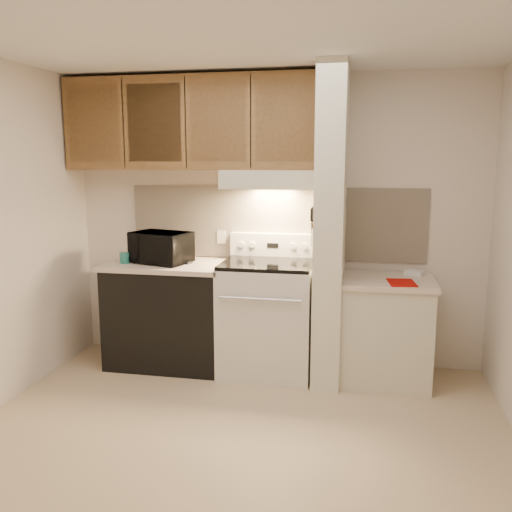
# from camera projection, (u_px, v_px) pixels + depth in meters

# --- Properties ---
(floor) EXTENTS (3.60, 3.60, 0.00)m
(floor) POSITION_uv_depth(u_px,v_px,m) (237.00, 437.00, 3.53)
(floor) COLOR #CBB18D
(floor) RESTS_ON ground
(ceiling) EXTENTS (3.60, 3.60, 0.00)m
(ceiling) POSITION_uv_depth(u_px,v_px,m) (234.00, 32.00, 3.10)
(ceiling) COLOR white
(ceiling) RESTS_ON wall_back
(wall_back) EXTENTS (3.60, 2.50, 0.02)m
(wall_back) POSITION_uv_depth(u_px,v_px,m) (275.00, 221.00, 4.76)
(wall_back) COLOR beige
(wall_back) RESTS_ON floor
(backsplash) EXTENTS (2.60, 0.02, 0.63)m
(backsplash) POSITION_uv_depth(u_px,v_px,m) (275.00, 223.00, 4.76)
(backsplash) COLOR beige
(backsplash) RESTS_ON wall_back
(range_body) EXTENTS (0.76, 0.65, 0.92)m
(range_body) POSITION_uv_depth(u_px,v_px,m) (268.00, 319.00, 4.57)
(range_body) COLOR silver
(range_body) RESTS_ON floor
(oven_window) EXTENTS (0.50, 0.01, 0.30)m
(oven_window) POSITION_uv_depth(u_px,v_px,m) (261.00, 325.00, 4.26)
(oven_window) COLOR black
(oven_window) RESTS_ON range_body
(oven_handle) EXTENTS (0.65, 0.02, 0.02)m
(oven_handle) POSITION_uv_depth(u_px,v_px,m) (260.00, 299.00, 4.18)
(oven_handle) COLOR silver
(oven_handle) RESTS_ON range_body
(cooktop) EXTENTS (0.74, 0.64, 0.03)m
(cooktop) POSITION_uv_depth(u_px,v_px,m) (268.00, 264.00, 4.49)
(cooktop) COLOR black
(cooktop) RESTS_ON range_body
(range_backguard) EXTENTS (0.76, 0.08, 0.20)m
(range_backguard) POSITION_uv_depth(u_px,v_px,m) (274.00, 245.00, 4.74)
(range_backguard) COLOR silver
(range_backguard) RESTS_ON range_body
(range_display) EXTENTS (0.10, 0.01, 0.04)m
(range_display) POSITION_uv_depth(u_px,v_px,m) (273.00, 245.00, 4.70)
(range_display) COLOR black
(range_display) RESTS_ON range_backguard
(range_knob_left_outer) EXTENTS (0.05, 0.02, 0.05)m
(range_knob_left_outer) POSITION_uv_depth(u_px,v_px,m) (241.00, 245.00, 4.75)
(range_knob_left_outer) COLOR silver
(range_knob_left_outer) RESTS_ON range_backguard
(range_knob_left_inner) EXTENTS (0.05, 0.02, 0.05)m
(range_knob_left_inner) POSITION_uv_depth(u_px,v_px,m) (252.00, 245.00, 4.73)
(range_knob_left_inner) COLOR silver
(range_knob_left_inner) RESTS_ON range_backguard
(range_knob_right_inner) EXTENTS (0.05, 0.02, 0.05)m
(range_knob_right_inner) POSITION_uv_depth(u_px,v_px,m) (293.00, 246.00, 4.66)
(range_knob_right_inner) COLOR silver
(range_knob_right_inner) RESTS_ON range_backguard
(range_knob_right_outer) EXTENTS (0.05, 0.02, 0.05)m
(range_knob_right_outer) POSITION_uv_depth(u_px,v_px,m) (305.00, 246.00, 4.64)
(range_knob_right_outer) COLOR silver
(range_knob_right_outer) RESTS_ON range_backguard
(dishwasher_front) EXTENTS (1.00, 0.63, 0.87)m
(dishwasher_front) POSITION_uv_depth(u_px,v_px,m) (169.00, 316.00, 4.75)
(dishwasher_front) COLOR black
(dishwasher_front) RESTS_ON floor
(left_countertop) EXTENTS (1.04, 0.67, 0.04)m
(left_countertop) POSITION_uv_depth(u_px,v_px,m) (168.00, 265.00, 4.67)
(left_countertop) COLOR beige
(left_countertop) RESTS_ON dishwasher_front
(spoon_rest) EXTENTS (0.25, 0.13, 0.02)m
(spoon_rest) POSITION_uv_depth(u_px,v_px,m) (178.00, 262.00, 4.65)
(spoon_rest) COLOR black
(spoon_rest) RESTS_ON left_countertop
(teal_jar) EXTENTS (0.09, 0.09, 0.09)m
(teal_jar) POSITION_uv_depth(u_px,v_px,m) (125.00, 258.00, 4.63)
(teal_jar) COLOR #206F64
(teal_jar) RESTS_ON left_countertop
(outlet) EXTENTS (0.08, 0.01, 0.12)m
(outlet) POSITION_uv_depth(u_px,v_px,m) (221.00, 237.00, 4.86)
(outlet) COLOR beige
(outlet) RESTS_ON backsplash
(microwave) EXTENTS (0.55, 0.45, 0.27)m
(microwave) POSITION_uv_depth(u_px,v_px,m) (161.00, 247.00, 4.64)
(microwave) COLOR black
(microwave) RESTS_ON left_countertop
(partition_pillar) EXTENTS (0.22, 0.70, 2.50)m
(partition_pillar) POSITION_uv_depth(u_px,v_px,m) (331.00, 227.00, 4.33)
(partition_pillar) COLOR silver
(partition_pillar) RESTS_ON floor
(pillar_trim) EXTENTS (0.01, 0.70, 0.04)m
(pillar_trim) POSITION_uv_depth(u_px,v_px,m) (316.00, 221.00, 4.34)
(pillar_trim) COLOR brown
(pillar_trim) RESTS_ON partition_pillar
(knife_strip) EXTENTS (0.02, 0.42, 0.04)m
(knife_strip) POSITION_uv_depth(u_px,v_px,m) (315.00, 219.00, 4.29)
(knife_strip) COLOR black
(knife_strip) RESTS_ON partition_pillar
(knife_blade_a) EXTENTS (0.01, 0.03, 0.16)m
(knife_blade_a) POSITION_uv_depth(u_px,v_px,m) (311.00, 234.00, 4.16)
(knife_blade_a) COLOR silver
(knife_blade_a) RESTS_ON knife_strip
(knife_handle_a) EXTENTS (0.02, 0.02, 0.10)m
(knife_handle_a) POSITION_uv_depth(u_px,v_px,m) (312.00, 215.00, 4.13)
(knife_handle_a) COLOR black
(knife_handle_a) RESTS_ON knife_strip
(knife_blade_b) EXTENTS (0.01, 0.04, 0.18)m
(knife_blade_b) POSITION_uv_depth(u_px,v_px,m) (312.00, 234.00, 4.22)
(knife_blade_b) COLOR silver
(knife_blade_b) RESTS_ON knife_strip
(knife_handle_b) EXTENTS (0.02, 0.02, 0.10)m
(knife_handle_b) POSITION_uv_depth(u_px,v_px,m) (313.00, 214.00, 4.20)
(knife_handle_b) COLOR black
(knife_handle_b) RESTS_ON knife_strip
(knife_blade_c) EXTENTS (0.01, 0.04, 0.20)m
(knife_blade_c) POSITION_uv_depth(u_px,v_px,m) (313.00, 234.00, 4.32)
(knife_blade_c) COLOR silver
(knife_blade_c) RESTS_ON knife_strip
(knife_handle_c) EXTENTS (0.02, 0.02, 0.10)m
(knife_handle_c) POSITION_uv_depth(u_px,v_px,m) (313.00, 213.00, 4.28)
(knife_handle_c) COLOR black
(knife_handle_c) RESTS_ON knife_strip
(knife_blade_d) EXTENTS (0.01, 0.04, 0.16)m
(knife_blade_d) POSITION_uv_depth(u_px,v_px,m) (314.00, 230.00, 4.38)
(knife_blade_d) COLOR silver
(knife_blade_d) RESTS_ON knife_strip
(knife_handle_d) EXTENTS (0.02, 0.02, 0.10)m
(knife_handle_d) POSITION_uv_depth(u_px,v_px,m) (314.00, 212.00, 4.36)
(knife_handle_d) COLOR black
(knife_handle_d) RESTS_ON knife_strip
(knife_blade_e) EXTENTS (0.01, 0.04, 0.18)m
(knife_blade_e) POSITION_uv_depth(u_px,v_px,m) (315.00, 230.00, 4.47)
(knife_blade_e) COLOR silver
(knife_blade_e) RESTS_ON knife_strip
(knife_handle_e) EXTENTS (0.02, 0.02, 0.10)m
(knife_handle_e) POSITION_uv_depth(u_px,v_px,m) (315.00, 211.00, 4.44)
(knife_handle_e) COLOR black
(knife_handle_e) RESTS_ON knife_strip
(oven_mitt) EXTENTS (0.03, 0.11, 0.26)m
(oven_mitt) POSITION_uv_depth(u_px,v_px,m) (316.00, 239.00, 4.54)
(oven_mitt) COLOR slate
(oven_mitt) RESTS_ON partition_pillar
(right_cab_base) EXTENTS (0.70, 0.60, 0.81)m
(right_cab_base) POSITION_uv_depth(u_px,v_px,m) (385.00, 332.00, 4.39)
(right_cab_base) COLOR beige
(right_cab_base) RESTS_ON floor
(right_countertop) EXTENTS (0.74, 0.64, 0.04)m
(right_countertop) POSITION_uv_depth(u_px,v_px,m) (387.00, 281.00, 4.31)
(right_countertop) COLOR beige
(right_countertop) RESTS_ON right_cab_base
(red_folder) EXTENTS (0.23, 0.29, 0.01)m
(red_folder) POSITION_uv_depth(u_px,v_px,m) (402.00, 283.00, 4.15)
(red_folder) COLOR #B00904
(red_folder) RESTS_ON right_countertop
(white_box) EXTENTS (0.17, 0.15, 0.04)m
(white_box) POSITION_uv_depth(u_px,v_px,m) (414.00, 273.00, 4.44)
(white_box) COLOR white
(white_box) RESTS_ON right_countertop
(range_hood) EXTENTS (0.78, 0.44, 0.15)m
(range_hood) POSITION_uv_depth(u_px,v_px,m) (271.00, 179.00, 4.49)
(range_hood) COLOR beige
(range_hood) RESTS_ON upper_cabinets
(hood_lip) EXTENTS (0.78, 0.04, 0.06)m
(hood_lip) POSITION_uv_depth(u_px,v_px,m) (266.00, 186.00, 4.29)
(hood_lip) COLOR beige
(hood_lip) RESTS_ON range_hood
(upper_cabinets) EXTENTS (2.18, 0.33, 0.77)m
(upper_cabinets) POSITION_uv_depth(u_px,v_px,m) (192.00, 124.00, 4.58)
(upper_cabinets) COLOR brown
(upper_cabinets) RESTS_ON wall_back
(cab_door_a) EXTENTS (0.46, 0.01, 0.63)m
(cab_door_a) POSITION_uv_depth(u_px,v_px,m) (93.00, 124.00, 4.58)
(cab_door_a) COLOR brown
(cab_door_a) RESTS_ON upper_cabinets
(cab_gap_a) EXTENTS (0.01, 0.01, 0.73)m
(cab_gap_a) POSITION_uv_depth(u_px,v_px,m) (123.00, 123.00, 4.53)
(cab_gap_a) COLOR black
(cab_gap_a) RESTS_ON upper_cabinets
(cab_door_b) EXTENTS (0.46, 0.01, 0.63)m
(cab_door_b) POSITION_uv_depth(u_px,v_px,m) (154.00, 123.00, 4.48)
(cab_door_b) COLOR brown
(cab_door_b) RESTS_ON upper_cabinets
(cab_gap_b) EXTENTS (0.01, 0.01, 0.73)m
(cab_gap_b) POSITION_uv_depth(u_px,v_px,m) (186.00, 122.00, 4.43)
(cab_gap_b) COLOR black
(cab_gap_b) RESTS_ON upper_cabinets
(cab_door_c) EXTENTS (0.46, 0.01, 0.63)m
(cab_door_c) POSITION_uv_depth(u_px,v_px,m) (218.00, 122.00, 4.38)
(cab_door_c) COLOR brown
(cab_door_c) RESTS_ON upper_cabinets
(cab_gap_c) EXTENTS (0.01, 0.01, 0.73)m
(cab_gap_c) POSITION_uv_depth(u_px,v_px,m) (251.00, 121.00, 4.32)
(cab_gap_c) COLOR black
(cab_gap_c) RESTS_ON upper_cabinets
(cab_door_d) EXTENTS (0.46, 0.01, 0.63)m
(cab_door_d) POSITION_uv_depth(u_px,v_px,m) (285.00, 121.00, 4.27)
(cab_door_d) COLOR brown
(cab_door_d) RESTS_ON upper_cabinets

